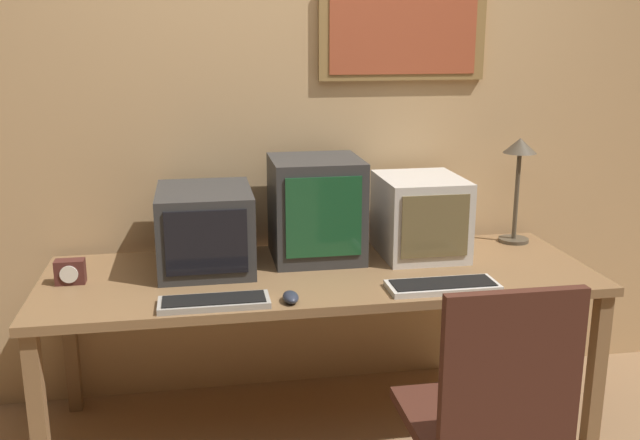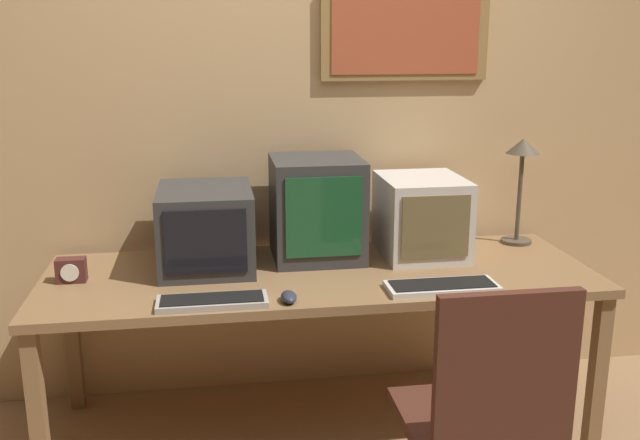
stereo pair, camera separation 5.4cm
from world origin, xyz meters
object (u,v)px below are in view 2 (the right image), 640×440
(keyboard_main, at_px, (212,301))
(monitor_center, at_px, (317,208))
(mouse_near_keyboard, at_px, (289,297))
(monitor_left, at_px, (206,228))
(keyboard_side, at_px, (442,287))
(desk_clock, at_px, (71,270))
(monitor_right, at_px, (421,216))
(desk_lamp, at_px, (522,165))

(keyboard_main, bearing_deg, monitor_center, 47.74)
(monitor_center, bearing_deg, mouse_near_keyboard, -109.34)
(keyboard_main, relative_size, mouse_near_keyboard, 3.91)
(keyboard_main, distance_m, mouse_near_keyboard, 0.27)
(monitor_left, xyz_separation_m, keyboard_main, (0.02, -0.44, -0.15))
(monitor_center, bearing_deg, keyboard_side, -49.66)
(desk_clock, bearing_deg, monitor_right, 5.46)
(monitor_right, bearing_deg, desk_lamp, 11.90)
(monitor_left, xyz_separation_m, monitor_right, (0.91, 0.02, 0.01))
(keyboard_main, height_order, desk_lamp, desk_lamp)
(keyboard_side, bearing_deg, desk_lamp, 45.59)
(monitor_left, xyz_separation_m, monitor_center, (0.46, 0.06, 0.05))
(keyboard_side, xyz_separation_m, desk_clock, (-1.38, 0.31, 0.03))
(monitor_center, distance_m, monitor_right, 0.45)
(mouse_near_keyboard, distance_m, desk_lamp, 1.30)
(keyboard_main, distance_m, desk_clock, 0.63)
(monitor_right, bearing_deg, monitor_center, 176.02)
(keyboard_side, bearing_deg, monitor_center, 130.34)
(keyboard_main, distance_m, desk_lamp, 1.53)
(desk_clock, bearing_deg, monitor_center, 9.70)
(monitor_center, bearing_deg, keyboard_main, -132.26)
(monitor_left, relative_size, desk_clock, 4.17)
(monitor_left, bearing_deg, monitor_center, 6.79)
(monitor_left, bearing_deg, keyboard_side, -25.74)
(mouse_near_keyboard, bearing_deg, monitor_left, 122.28)
(keyboard_main, xyz_separation_m, keyboard_side, (0.85, 0.02, 0.00))
(monitor_center, xyz_separation_m, desk_lamp, (0.93, 0.07, 0.14))
(monitor_right, height_order, desk_clock, monitor_right)
(monitor_right, height_order, mouse_near_keyboard, monitor_right)
(keyboard_main, xyz_separation_m, desk_clock, (-0.53, 0.33, 0.03))
(keyboard_main, relative_size, desk_lamp, 0.82)
(monitor_center, xyz_separation_m, keyboard_side, (0.40, -0.47, -0.20))
(monitor_center, height_order, desk_lamp, desk_lamp)
(monitor_left, height_order, desk_clock, monitor_left)
(keyboard_side, bearing_deg, monitor_left, 154.26)
(monitor_right, bearing_deg, mouse_near_keyboard, -142.71)
(mouse_near_keyboard, bearing_deg, keyboard_side, 3.50)
(keyboard_main, bearing_deg, desk_clock, 148.62)
(monitor_right, bearing_deg, monitor_left, -178.48)
(monitor_left, relative_size, desk_lamp, 0.96)
(desk_clock, relative_size, desk_lamp, 0.23)
(monitor_left, bearing_deg, mouse_near_keyboard, -57.72)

